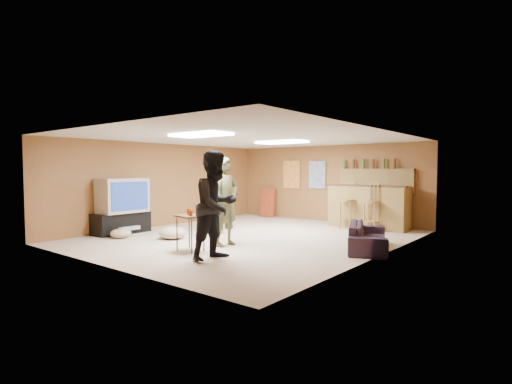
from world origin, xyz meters
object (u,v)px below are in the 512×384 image
Objects in this scene: person_olive at (226,201)px; person_black at (216,205)px; bar_counter at (368,207)px; sofa at (368,236)px; tv_body at (122,195)px; tray_table at (190,233)px.

person_black is at bearing -146.52° from person_olive.
bar_counter is 2.87m from sofa.
sofa is at bearing 19.13° from tv_body.
tray_table is (2.74, -0.36, -0.57)m from tv_body.
person_black is 1.05m from tray_table.
person_olive is at bearing 8.38° from tv_body.
tv_body is at bearing 172.50° from tray_table.
person_olive is at bearing 78.71° from tray_table.
bar_counter is 5.04m from person_black.
bar_counter is 1.17× the size of sofa.
person_olive is (2.90, 0.43, -0.02)m from tv_body.
tv_body reaches higher than bar_counter.
sofa is at bearing -33.95° from person_black.
person_black is at bearing -12.20° from tray_table.
bar_counter is 1.09× the size of person_black.
tray_table is (-2.51, -2.18, 0.08)m from sofa.
person_olive is 0.96× the size of person_black.
person_olive is 0.97m from tray_table.
tv_body is 0.63× the size of person_olive.
person_black is (-0.56, -4.99, 0.36)m from bar_counter.
person_olive reaches higher than tv_body.
person_black is at bearing 121.79° from sofa.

